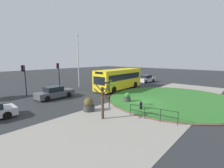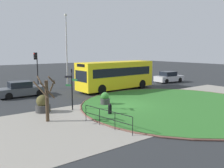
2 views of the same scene
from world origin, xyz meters
name	(u,v)px [view 1 (image 1 of 2)]	position (x,y,z in m)	size (l,w,h in m)	color
ground	(141,102)	(0.00, 0.00, 0.00)	(120.00, 120.00, 0.00)	#282B2D
sidewalk_paving	(155,105)	(0.00, -1.71, 0.01)	(32.00, 8.59, 0.02)	gray
grass_island	(173,99)	(3.61, -2.18, 0.05)	(14.89, 14.89, 0.10)	#2D6B28
grass_kerb_ring	(173,99)	(3.61, -2.18, 0.06)	(15.20, 15.20, 0.11)	brown
signpost_directional	(109,90)	(-3.79, 1.27, 1.80)	(0.58, 1.13, 3.06)	black
bollard_foreground	(141,106)	(-2.32, -1.41, 0.41)	(0.26, 0.26, 0.81)	black
railing_grass_edge	(152,112)	(-3.98, -3.42, 0.66)	(0.64, 3.73, 1.02)	black
bus_yellow	(119,79)	(4.29, 6.51, 1.68)	(9.20, 2.97, 3.12)	yellow
car_far_lane	(55,93)	(-5.23, 8.86, 0.66)	(4.49, 1.80, 1.46)	#474C51
car_trailing	(146,79)	(13.89, 7.14, 0.68)	(4.21, 2.04, 1.48)	#B7B7BC
traffic_light_near	(58,71)	(-2.53, 12.38, 3.00)	(0.48, 0.32, 4.11)	black
traffic_light_far	(24,74)	(-7.21, 12.52, 2.89)	(0.48, 0.32, 3.95)	black
lamppost_tall	(78,59)	(1.46, 12.84, 4.65)	(0.32, 0.32, 8.70)	#B7B7BC
planter_near_signpost	(127,98)	(-0.91, 1.19, 0.49)	(0.75, 0.75, 1.06)	#383838
planter_kerbside	(89,105)	(-5.69, 2.07, 0.56)	(1.04, 1.04, 1.25)	#383838
street_tree_bare	(103,100)	(-6.29, -0.33, 1.58)	(1.33, 1.14, 2.88)	#423323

